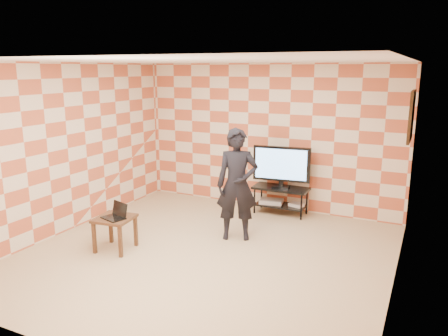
# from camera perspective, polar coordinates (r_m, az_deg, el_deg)

# --- Properties ---
(floor) EXTENTS (5.00, 5.00, 0.00)m
(floor) POSITION_cam_1_polar(r_m,az_deg,el_deg) (6.38, -2.39, -11.23)
(floor) COLOR tan
(floor) RESTS_ON ground
(wall_back) EXTENTS (5.00, 0.02, 2.70)m
(wall_back) POSITION_cam_1_polar(r_m,az_deg,el_deg) (8.20, 5.79, 4.03)
(wall_back) COLOR beige
(wall_back) RESTS_ON ground
(wall_front) EXTENTS (5.00, 0.02, 2.70)m
(wall_front) POSITION_cam_1_polar(r_m,az_deg,el_deg) (4.01, -19.75, -6.13)
(wall_front) COLOR beige
(wall_front) RESTS_ON ground
(wall_left) EXTENTS (0.02, 5.00, 2.70)m
(wall_left) POSITION_cam_1_polar(r_m,az_deg,el_deg) (7.45, -19.73, 2.44)
(wall_left) COLOR beige
(wall_left) RESTS_ON ground
(wall_right) EXTENTS (0.02, 5.00, 2.70)m
(wall_right) POSITION_cam_1_polar(r_m,az_deg,el_deg) (5.28, 22.16, -1.82)
(wall_right) COLOR beige
(wall_right) RESTS_ON ground
(ceiling) EXTENTS (5.00, 5.00, 0.02)m
(ceiling) POSITION_cam_1_polar(r_m,az_deg,el_deg) (5.82, -2.64, 13.82)
(ceiling) COLOR white
(ceiling) RESTS_ON wall_back
(wall_art) EXTENTS (0.04, 0.72, 0.72)m
(wall_art) POSITION_cam_1_polar(r_m,az_deg,el_deg) (6.71, 23.29, 6.25)
(wall_art) COLOR black
(wall_art) RESTS_ON wall_right
(tv_stand) EXTENTS (1.00, 0.45, 0.50)m
(tv_stand) POSITION_cam_1_polar(r_m,az_deg,el_deg) (8.02, 7.42, -3.43)
(tv_stand) COLOR black
(tv_stand) RESTS_ON floor
(tv) EXTENTS (1.03, 0.23, 0.75)m
(tv) POSITION_cam_1_polar(r_m,az_deg,el_deg) (7.88, 7.52, 0.40)
(tv) COLOR black
(tv) RESTS_ON tv_stand
(dvd_player) EXTENTS (0.46, 0.36, 0.07)m
(dvd_player) POSITION_cam_1_polar(r_m,az_deg,el_deg) (8.12, 6.21, -4.35)
(dvd_player) COLOR silver
(dvd_player) RESTS_ON tv_stand
(game_console) EXTENTS (0.28, 0.23, 0.06)m
(game_console) POSITION_cam_1_polar(r_m,az_deg,el_deg) (8.01, 9.42, -4.77)
(game_console) COLOR silver
(game_console) RESTS_ON tv_stand
(side_table) EXTENTS (0.57, 0.57, 0.50)m
(side_table) POSITION_cam_1_polar(r_m,az_deg,el_deg) (6.59, -14.09, -6.97)
(side_table) COLOR #3E2318
(side_table) RESTS_ON floor
(laptop) EXTENTS (0.39, 0.34, 0.22)m
(laptop) POSITION_cam_1_polar(r_m,az_deg,el_deg) (6.50, -13.94, -5.92)
(laptop) COLOR black
(laptop) RESTS_ON side_table
(person) EXTENTS (0.74, 0.63, 1.73)m
(person) POSITION_cam_1_polar(r_m,az_deg,el_deg) (6.68, 1.73, -2.19)
(person) COLOR black
(person) RESTS_ON floor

